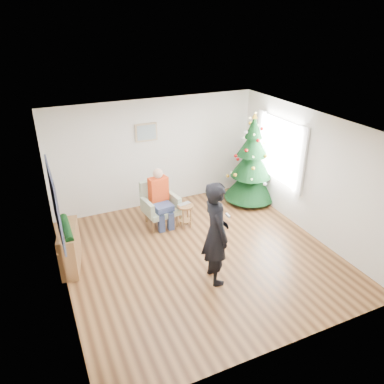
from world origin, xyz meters
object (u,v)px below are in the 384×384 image
christmas_tree (251,163)px  console (70,248)px  stool (185,216)px  armchair (160,209)px  standing_man (216,233)px

christmas_tree → console: christmas_tree is taller
stool → armchair: armchair is taller
armchair → standing_man: 2.32m
christmas_tree → standing_man: christmas_tree is taller
armchair → standing_man: size_ratio=0.53×
christmas_tree → standing_man: (-2.21, -2.37, -0.07)m
stool → standing_man: (-0.24, -1.86, 0.67)m
standing_man → christmas_tree: bearing=-37.5°
armchair → console: bearing=-165.7°
christmas_tree → stool: bearing=-165.4°
console → christmas_tree: bearing=23.7°
christmas_tree → armchair: size_ratio=2.27×
stool → console: bearing=-170.4°
standing_man → console: 2.74m
stool → armchair: size_ratio=0.54×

